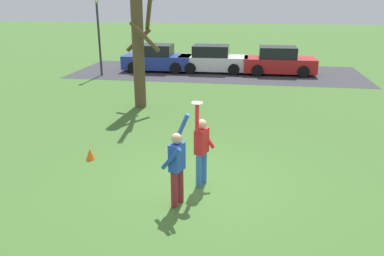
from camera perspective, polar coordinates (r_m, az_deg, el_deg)
ground_plane at (r=9.48m, az=0.89°, el=-8.43°), size 120.00×120.00×0.00m
person_catcher at (r=9.14m, az=1.41°, el=-2.73°), size 0.48×0.59×2.08m
person_defender at (r=8.26m, az=-2.22°, el=-5.17°), size 0.57×0.64×2.04m
frisbee_disc at (r=8.60m, az=0.76°, el=3.69°), size 0.25×0.25×0.02m
parked_car_blue at (r=24.14m, az=-5.17°, el=10.05°), size 4.13×2.10×1.59m
parked_car_white at (r=23.70m, az=3.05°, el=9.94°), size 4.13×2.10×1.59m
parked_car_red at (r=23.53m, az=12.62°, el=9.46°), size 4.13×2.10×1.59m
parking_strip at (r=23.67m, az=3.62°, el=8.15°), size 16.96×6.40×0.01m
bare_tree_tall at (r=15.79m, az=-7.69°, el=12.23°), size 1.55×1.74×6.13m
lamppost_by_lot at (r=22.94m, az=-13.54°, el=13.86°), size 0.28×0.28×4.26m
field_cone_orange at (r=11.21m, az=-14.68°, el=-3.72°), size 0.26×0.26×0.32m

